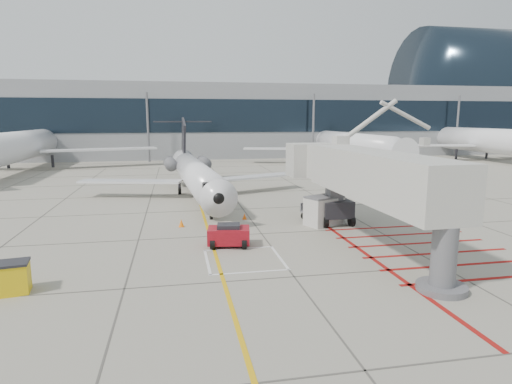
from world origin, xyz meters
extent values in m
plane|color=#9C9786|center=(0.00, 0.00, 0.00)|extent=(260.00, 260.00, 0.00)
cone|color=orange|center=(-5.25, 6.89, 0.27)|extent=(0.39, 0.39, 0.54)
cone|color=#DB550B|center=(-0.45, 8.34, 0.23)|extent=(0.33, 0.33, 0.46)
cube|color=gray|center=(10.00, 70.00, 7.00)|extent=(180.00, 28.00, 14.00)
cube|color=black|center=(10.00, 55.95, 8.00)|extent=(180.00, 0.10, 6.00)
camera|label=1|loc=(-5.53, -23.16, 7.67)|focal=30.00mm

